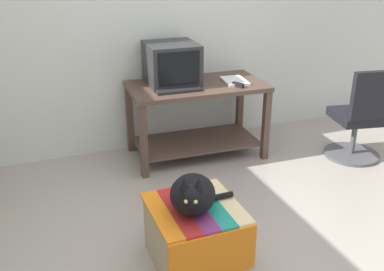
{
  "coord_description": "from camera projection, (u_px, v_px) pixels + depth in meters",
  "views": [
    {
      "loc": [
        -1.14,
        -2.05,
        1.89
      ],
      "look_at": [
        -0.01,
        0.85,
        0.55
      ],
      "focal_mm": 41.71,
      "sensor_mm": 36.0,
      "label": 1
    }
  ],
  "objects": [
    {
      "name": "ground_plane",
      "position": [
        241.0,
        261.0,
        2.89
      ],
      "size": [
        14.0,
        14.0,
        0.0
      ],
      "primitive_type": "plane",
      "color": "#9E9389"
    },
    {
      "name": "book",
      "position": [
        235.0,
        81.0,
        4.14
      ],
      "size": [
        0.24,
        0.32,
        0.02
      ],
      "primitive_type": "cube",
      "rotation": [
        0.0,
        0.0,
        -0.13
      ],
      "color": "white",
      "rests_on": "desk"
    },
    {
      "name": "stapler",
      "position": [
        238.0,
        85.0,
        3.99
      ],
      "size": [
        0.08,
        0.11,
        0.04
      ],
      "primitive_type": "cube",
      "rotation": [
        0.0,
        0.0,
        0.45
      ],
      "color": "black",
      "rests_on": "desk"
    },
    {
      "name": "keyboard",
      "position": [
        178.0,
        90.0,
        3.88
      ],
      "size": [
        0.41,
        0.17,
        0.02
      ],
      "primitive_type": "cube",
      "rotation": [
        0.0,
        0.0,
        -0.05
      ],
      "color": "black",
      "rests_on": "desk"
    },
    {
      "name": "office_chair",
      "position": [
        360.0,
        121.0,
        4.13
      ],
      "size": [
        0.52,
        0.52,
        0.89
      ],
      "rotation": [
        0.0,
        0.0,
        2.94
      ],
      "color": "#4C4C51",
      "rests_on": "ground_plane"
    },
    {
      "name": "back_wall",
      "position": [
        146.0,
        13.0,
        4.13
      ],
      "size": [
        8.0,
        0.1,
        2.6
      ],
      "primitive_type": "cube",
      "color": "silver",
      "rests_on": "ground_plane"
    },
    {
      "name": "cat",
      "position": [
        193.0,
        194.0,
        2.66
      ],
      "size": [
        0.49,
        0.44,
        0.29
      ],
      "rotation": [
        0.0,
        0.0,
        -0.43
      ],
      "color": "black",
      "rests_on": "ottoman_with_blanket"
    },
    {
      "name": "pen",
      "position": [
        236.0,
        79.0,
        4.22
      ],
      "size": [
        0.03,
        0.14,
        0.01
      ],
      "primitive_type": "cylinder",
      "rotation": [
        0.0,
        1.57,
        1.74
      ],
      "color": "#B7B7BC",
      "rests_on": "desk"
    },
    {
      "name": "tv_monitor",
      "position": [
        172.0,
        64.0,
        4.04
      ],
      "size": [
        0.47,
        0.48,
        0.37
      ],
      "rotation": [
        0.0,
        0.0,
        -0.04
      ],
      "color": "#28282B",
      "rests_on": "desk"
    },
    {
      "name": "desk",
      "position": [
        197.0,
        107.0,
        4.17
      ],
      "size": [
        1.27,
        0.72,
        0.71
      ],
      "rotation": [
        0.0,
        0.0,
        -0.04
      ],
      "color": "#4C382D",
      "rests_on": "ground_plane"
    },
    {
      "name": "ottoman_with_blanket",
      "position": [
        195.0,
        234.0,
        2.82
      ],
      "size": [
        0.55,
        0.58,
        0.4
      ],
      "color": "tan",
      "rests_on": "ground_plane"
    }
  ]
}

